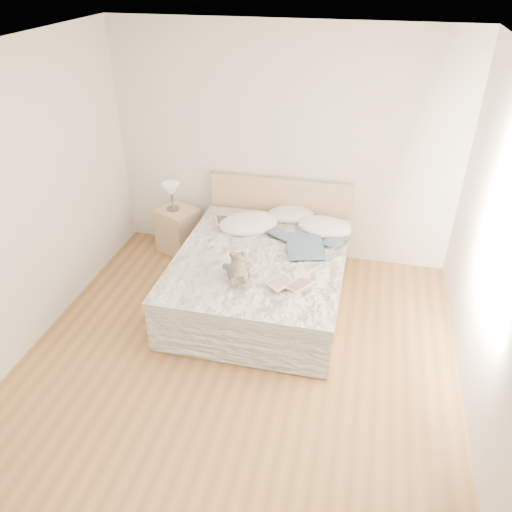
# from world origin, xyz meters

# --- Properties ---
(floor) EXTENTS (4.00, 4.50, 0.00)m
(floor) POSITION_xyz_m (0.00, 0.00, 0.00)
(floor) COLOR brown
(floor) RESTS_ON ground
(ceiling) EXTENTS (4.00, 4.50, 0.00)m
(ceiling) POSITION_xyz_m (0.00, 0.00, 2.70)
(ceiling) COLOR white
(ceiling) RESTS_ON ground
(wall_back) EXTENTS (4.00, 0.02, 2.70)m
(wall_back) POSITION_xyz_m (0.00, 2.25, 1.35)
(wall_back) COLOR silver
(wall_back) RESTS_ON ground
(wall_left) EXTENTS (0.02, 4.50, 2.70)m
(wall_left) POSITION_xyz_m (-2.00, 0.00, 1.35)
(wall_left) COLOR silver
(wall_left) RESTS_ON ground
(wall_right) EXTENTS (0.02, 4.50, 2.70)m
(wall_right) POSITION_xyz_m (2.00, 0.00, 1.35)
(wall_right) COLOR silver
(wall_right) RESTS_ON ground
(window) EXTENTS (0.02, 1.30, 1.10)m
(window) POSITION_xyz_m (1.99, 0.30, 1.45)
(window) COLOR white
(window) RESTS_ON wall_right
(bed) EXTENTS (1.72, 2.14, 1.00)m
(bed) POSITION_xyz_m (0.00, 1.19, 0.31)
(bed) COLOR tan
(bed) RESTS_ON floor
(nightstand) EXTENTS (0.58, 0.55, 0.56)m
(nightstand) POSITION_xyz_m (-1.26, 1.97, 0.28)
(nightstand) COLOR tan
(nightstand) RESTS_ON floor
(table_lamp) EXTENTS (0.24, 0.24, 0.34)m
(table_lamp) POSITION_xyz_m (-1.29, 1.97, 0.81)
(table_lamp) COLOR #47423E
(table_lamp) RESTS_ON nightstand
(pillow_left) EXTENTS (0.82, 0.74, 0.20)m
(pillow_left) POSITION_xyz_m (-0.27, 1.68, 0.64)
(pillow_left) COLOR white
(pillow_left) RESTS_ON bed
(pillow_middle) EXTENTS (0.60, 0.47, 0.16)m
(pillow_middle) POSITION_xyz_m (0.16, 2.02, 0.64)
(pillow_middle) COLOR silver
(pillow_middle) RESTS_ON bed
(pillow_right) EXTENTS (0.66, 0.51, 0.18)m
(pillow_right) POSITION_xyz_m (0.58, 1.80, 0.64)
(pillow_right) COLOR white
(pillow_right) RESTS_ON bed
(blouse) EXTENTS (0.74, 0.77, 0.02)m
(blouse) POSITION_xyz_m (0.43, 1.36, 0.63)
(blouse) COLOR #2E445E
(blouse) RESTS_ON bed
(photo_book) EXTENTS (0.43, 0.37, 0.03)m
(photo_book) POSITION_xyz_m (-0.48, 1.69, 0.63)
(photo_book) COLOR white
(photo_book) RESTS_ON bed
(childrens_book) EXTENTS (0.45, 0.41, 0.02)m
(childrens_book) POSITION_xyz_m (0.39, 0.63, 0.63)
(childrens_book) COLOR #F5E8C5
(childrens_book) RESTS_ON bed
(teddy_bear) EXTENTS (0.33, 0.40, 0.18)m
(teddy_bear) POSITION_xyz_m (-0.11, 0.61, 0.65)
(teddy_bear) COLOR brown
(teddy_bear) RESTS_ON bed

